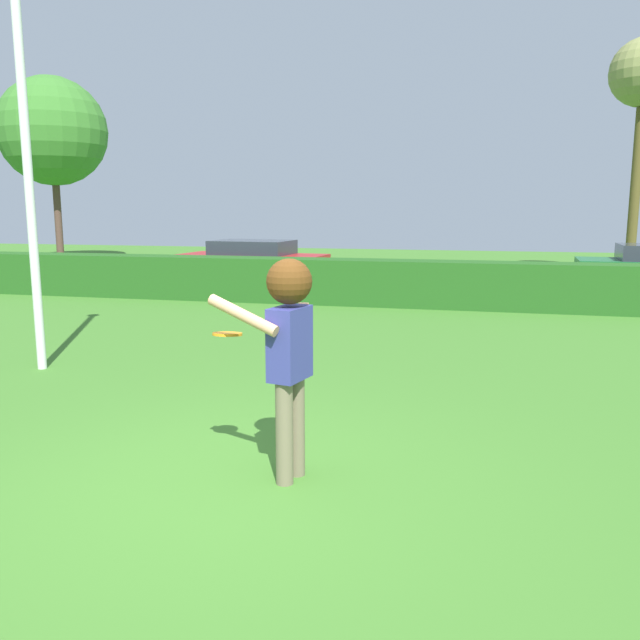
% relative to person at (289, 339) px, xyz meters
% --- Properties ---
extents(ground_plane, '(60.00, 60.00, 0.00)m').
position_rel_person_xyz_m(ground_plane, '(-0.43, -0.25, -1.17)').
color(ground_plane, '#3F7728').
extents(person, '(0.81, 0.55, 1.80)m').
position_rel_person_xyz_m(person, '(0.00, 0.00, 0.00)').
color(person, '#766A51').
rests_on(person, ground).
extents(frisbee, '(0.25, 0.25, 0.05)m').
position_rel_person_xyz_m(frisbee, '(-0.56, 0.12, -0.01)').
color(frisbee, orange).
extents(lamppost, '(0.24, 0.24, 5.52)m').
position_rel_person_xyz_m(lamppost, '(-4.36, 2.75, 1.90)').
color(lamppost, silver).
rests_on(lamppost, ground).
extents(hedge_row, '(25.74, 0.90, 1.02)m').
position_rel_person_xyz_m(hedge_row, '(-0.43, 9.78, -0.65)').
color(hedge_row, '#22561B').
rests_on(hedge_row, ground).
extents(parked_car_red, '(4.32, 2.08, 1.25)m').
position_rel_person_xyz_m(parked_car_red, '(-4.98, 13.14, -0.48)').
color(parked_car_red, '#B21E1E').
rests_on(parked_car_red, ground).
extents(maple_tree, '(4.25, 4.25, 7.29)m').
position_rel_person_xyz_m(maple_tree, '(-15.29, 18.70, 3.99)').
color(maple_tree, '#51362F').
rests_on(maple_tree, ground).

